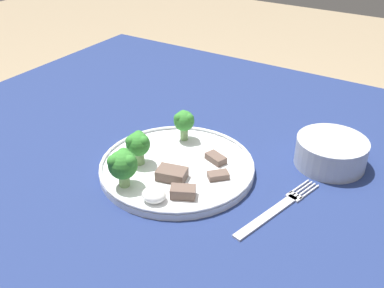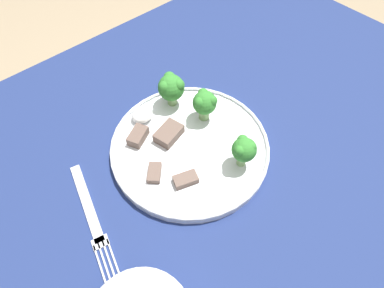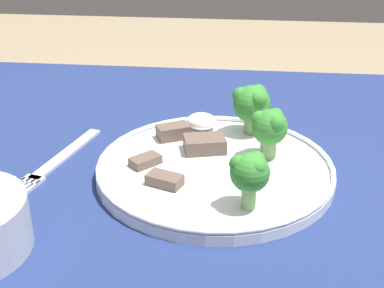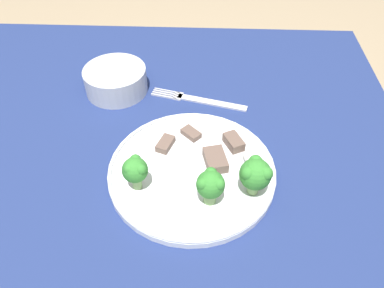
% 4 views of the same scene
% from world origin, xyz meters
% --- Properties ---
extents(table, '(1.12, 0.98, 0.72)m').
position_xyz_m(table, '(0.00, 0.00, 0.62)').
color(table, navy).
rests_on(table, ground_plane).
extents(dinner_plate, '(0.28, 0.28, 0.02)m').
position_xyz_m(dinner_plate, '(0.06, -0.09, 0.73)').
color(dinner_plate, white).
rests_on(dinner_plate, table).
extents(fork, '(0.07, 0.20, 0.00)m').
position_xyz_m(fork, '(0.25, -0.10, 0.72)').
color(fork, silver).
rests_on(fork, table).
extents(cream_bowl, '(0.13, 0.13, 0.05)m').
position_xyz_m(cream_bowl, '(0.28, 0.08, 0.75)').
color(cream_bowl, '#B7BCC6').
rests_on(cream_bowl, table).
extents(broccoli_floret_near_rim_left, '(0.04, 0.04, 0.06)m').
position_xyz_m(broccoli_floret_near_rim_left, '(0.02, -0.01, 0.77)').
color(broccoli_floret_near_rim_left, '#7FA866').
rests_on(broccoli_floret_near_rim_left, dinner_plate).
extents(broccoli_floret_center_left, '(0.05, 0.05, 0.07)m').
position_xyz_m(broccoli_floret_center_left, '(0.01, -0.19, 0.78)').
color(broccoli_floret_center_left, '#7FA866').
rests_on(broccoli_floret_center_left, dinner_plate).
extents(broccoli_floret_back_left, '(0.04, 0.04, 0.06)m').
position_xyz_m(broccoli_floret_back_left, '(-0.01, -0.12, 0.77)').
color(broccoli_floret_back_left, '#7FA866').
rests_on(broccoli_floret_back_left, dinner_plate).
extents(meat_slice_front_slice, '(0.04, 0.04, 0.01)m').
position_xyz_m(meat_slice_front_slice, '(0.14, -0.09, 0.74)').
color(meat_slice_front_slice, brown).
rests_on(meat_slice_front_slice, dinner_plate).
extents(meat_slice_middle_slice, '(0.06, 0.04, 0.02)m').
position_xyz_m(meat_slice_middle_slice, '(0.07, -0.13, 0.74)').
color(meat_slice_middle_slice, brown).
rests_on(meat_slice_middle_slice, dinner_plate).
extents(meat_slice_rear_slice, '(0.05, 0.04, 0.02)m').
position_xyz_m(meat_slice_rear_slice, '(0.11, -0.16, 0.74)').
color(meat_slice_rear_slice, brown).
rests_on(meat_slice_rear_slice, dinner_plate).
extents(meat_slice_edge_slice, '(0.04, 0.03, 0.01)m').
position_xyz_m(meat_slice_edge_slice, '(0.11, -0.04, 0.74)').
color(meat_slice_edge_slice, brown).
rests_on(meat_slice_edge_slice, dinner_plate).
extents(sauce_dollop, '(0.04, 0.04, 0.02)m').
position_xyz_m(sauce_dollop, '(0.08, -0.19, 0.74)').
color(sauce_dollop, white).
rests_on(sauce_dollop, dinner_plate).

